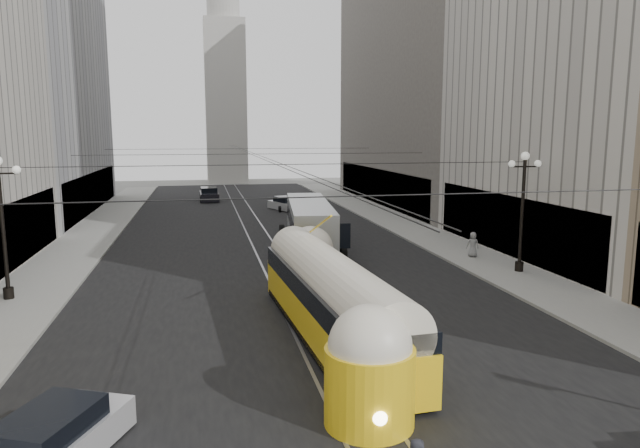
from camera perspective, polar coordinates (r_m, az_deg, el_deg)
name	(u,v)px	position (r m, az deg, el deg)	size (l,w,h in m)	color
road	(258,235)	(42.39, -6.22, -1.13)	(20.00, 85.00, 0.02)	black
sidewalk_left	(95,232)	(46.34, -21.60, -0.75)	(4.00, 72.00, 0.15)	gray
sidewalk_right	(396,222)	(48.36, 7.65, 0.20)	(4.00, 72.00, 0.15)	gray
rail_left	(248,236)	(42.32, -7.23, -1.17)	(0.12, 85.00, 0.04)	gray
rail_right	(268,235)	(42.47, -5.21, -1.10)	(0.12, 85.00, 0.04)	gray
building_left_far	(14,56)	(59.63, -28.28, 14.62)	(12.60, 28.60, 28.60)	#999999
building_right_far	(435,46)	(62.49, 11.40, 17.04)	(12.60, 32.60, 32.60)	#514C47
distant_tower	(225,83)	(89.43, -9.48, 13.77)	(6.00, 6.00, 31.36)	#B2AFA8
lamppost_left_mid	(2,219)	(28.62, -29.20, 0.42)	(1.86, 0.44, 6.37)	black
lamppost_right_mid	(523,205)	(31.93, 19.60, 1.84)	(1.86, 0.44, 6.37)	black
catenary	(260,156)	(40.76, -6.06, 6.79)	(25.00, 72.00, 0.23)	black
streetcar	(331,298)	(20.82, 1.14, -7.37)	(3.19, 14.89, 3.24)	yellow
city_bus	(309,224)	(36.98, -1.06, 0.04)	(3.89, 12.23, 3.05)	#AAAEAF
sedan_silver	(50,443)	(14.99, -25.37, -19.15)	(3.35, 4.59, 1.34)	silver
sedan_white_far	(286,204)	(55.93, -3.45, 2.01)	(3.27, 4.54, 1.33)	silver
sedan_dark_far	(209,195)	(64.73, -11.04, 2.90)	(2.11, 4.85, 1.51)	black
pedestrian_crossing_b	(341,396)	(15.19, 2.15, -16.78)	(0.83, 0.65, 1.72)	#A5A19A
pedestrian_sidewalk_right	(473,244)	(35.25, 15.04, -1.99)	(0.73, 0.45, 1.50)	slate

